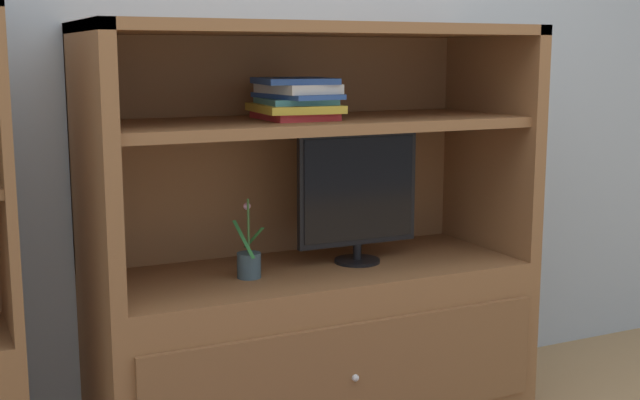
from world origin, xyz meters
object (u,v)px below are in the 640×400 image
at_px(potted_plant, 249,263).
at_px(magazine_stack, 296,99).
at_px(tv_monitor, 358,194).
at_px(media_console, 313,303).

relative_size(potted_plant, magazine_stack, 0.78).
bearing_deg(tv_monitor, media_console, 175.25).
distance_m(media_console, potted_plant, 0.32).
height_order(media_console, potted_plant, media_console).
bearing_deg(magazine_stack, media_console, 2.83).
xyz_separation_m(potted_plant, magazine_stack, (0.19, 0.04, 0.54)).
relative_size(media_console, tv_monitor, 3.27).
bearing_deg(magazine_stack, potted_plant, -169.22).
relative_size(media_console, potted_plant, 5.75).
xyz_separation_m(tv_monitor, magazine_stack, (-0.24, 0.01, 0.34)).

